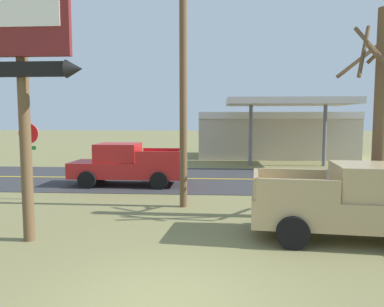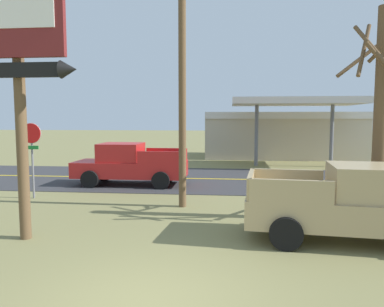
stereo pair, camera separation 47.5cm
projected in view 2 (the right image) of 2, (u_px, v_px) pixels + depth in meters
The scene contains 10 objects.
ground_plane at pixel (143, 305), 6.19m from camera, with size 180.00×180.00×0.00m, color olive.
road_asphalt at pixel (202, 179), 19.06m from camera, with size 140.00×8.00×0.02m, color #333335.
road_centre_line at pixel (202, 179), 19.06m from camera, with size 126.00×0.20×0.01m, color gold.
motel_sign at pixel (18, 51), 9.06m from camera, with size 2.90×0.54×6.90m.
stop_sign at pixel (32, 147), 14.31m from camera, with size 0.80×0.08×2.95m.
utility_pole at pixel (182, 61), 12.64m from camera, with size 1.87×0.26×9.56m.
bare_tree at pixel (381, 107), 11.00m from camera, with size 2.21×2.08×6.38m.
gas_station at pixel (282, 133), 29.65m from camera, with size 12.00×11.50×4.40m.
pickup_tan_parked_on_lawn at pixel (353, 204), 9.32m from camera, with size 5.37×2.64×1.96m.
pickup_red_on_road at pixel (129, 165), 17.32m from camera, with size 5.20×2.24×1.96m.
Camera 2 is at (1.42, -5.80, 3.12)m, focal length 34.57 mm.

